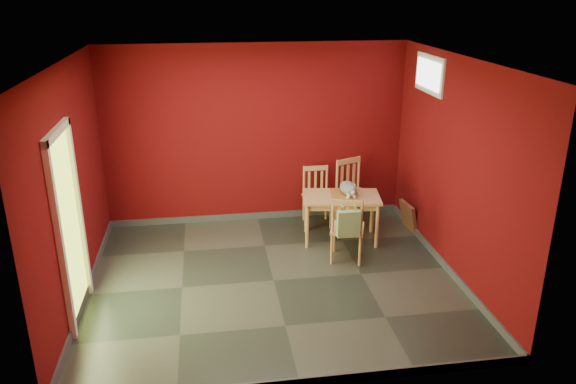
{
  "coord_description": "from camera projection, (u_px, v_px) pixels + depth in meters",
  "views": [
    {
      "loc": [
        -0.75,
        -6.12,
        3.48
      ],
      "look_at": [
        0.25,
        0.45,
        1.0
      ],
      "focal_mm": 35.0,
      "sensor_mm": 36.0,
      "label": 1
    }
  ],
  "objects": [
    {
      "name": "table_runner",
      "position": [
        343.0,
        201.0,
        7.81
      ],
      "size": [
        0.37,
        0.64,
        0.31
      ],
      "color": "#976026",
      "rests_on": "dining_table"
    },
    {
      "name": "picture_frame",
      "position": [
        408.0,
        216.0,
        8.37
      ],
      "size": [
        0.18,
        0.44,
        0.43
      ],
      "color": "brown",
      "rests_on": "ground"
    },
    {
      "name": "chair_far_right",
      "position": [
        353.0,
        192.0,
        8.49
      ],
      "size": [
        0.61,
        0.61,
        1.01
      ],
      "color": "tan",
      "rests_on": "ground"
    },
    {
      "name": "chair_near",
      "position": [
        347.0,
        228.0,
        7.35
      ],
      "size": [
        0.54,
        0.54,
        0.92
      ],
      "color": "tan",
      "rests_on": "ground"
    },
    {
      "name": "chair_far_left",
      "position": [
        317.0,
        196.0,
        8.52
      ],
      "size": [
        0.42,
        0.42,
        0.89
      ],
      "color": "tan",
      "rests_on": "ground"
    },
    {
      "name": "dining_table",
      "position": [
        341.0,
        201.0,
        7.92
      ],
      "size": [
        1.16,
        0.78,
        0.67
      ],
      "color": "tan",
      "rests_on": "ground"
    },
    {
      "name": "tote_bag",
      "position": [
        349.0,
        224.0,
        7.1
      ],
      "size": [
        0.29,
        0.18,
        0.41
      ],
      "color": "#7EAA6C",
      "rests_on": "chair_near"
    },
    {
      "name": "outlet_plate",
      "position": [
        357.0,
        195.0,
        8.96
      ],
      "size": [
        0.08,
        0.02,
        0.12
      ],
      "primitive_type": "cube",
      "color": "silver",
      "rests_on": "room_shell"
    },
    {
      "name": "cat",
      "position": [
        348.0,
        186.0,
        7.92
      ],
      "size": [
        0.46,
        0.54,
        0.24
      ],
      "primitive_type": null,
      "rotation": [
        0.0,
        0.0,
        -0.52
      ],
      "color": "slate",
      "rests_on": "table_runner"
    },
    {
      "name": "room_shell",
      "position": [
        274.0,
        277.0,
        6.98
      ],
      "size": [
        4.5,
        4.5,
        4.5
      ],
      "color": "#5C090B",
      "rests_on": "ground"
    },
    {
      "name": "ground",
      "position": [
        274.0,
        281.0,
        6.99
      ],
      "size": [
        4.5,
        4.5,
        0.0
      ],
      "primitive_type": "plane",
      "color": "#2D342D",
      "rests_on": "ground"
    },
    {
      "name": "doorway",
      "position": [
        68.0,
        221.0,
        5.92
      ],
      "size": [
        0.06,
        1.01,
        2.13
      ],
      "color": "#B7D838",
      "rests_on": "ground"
    },
    {
      "name": "window",
      "position": [
        429.0,
        74.0,
        7.41
      ],
      "size": [
        0.05,
        0.9,
        0.5
      ],
      "color": "white",
      "rests_on": "room_shell"
    }
  ]
}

